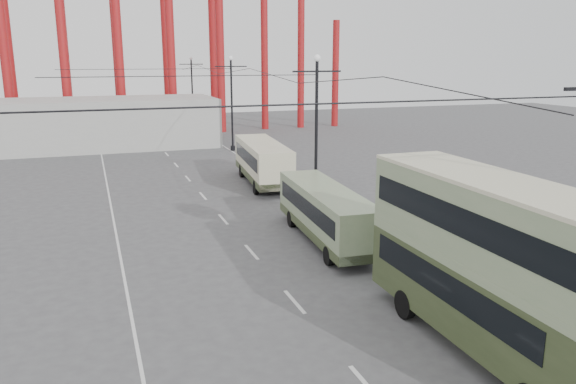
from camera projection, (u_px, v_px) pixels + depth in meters
name	position (u px, v px, depth m)	size (l,w,h in m)	color
ground	(366.00, 347.00, 18.15)	(160.00, 160.00, 0.00)	#49494B
road_markings	(212.00, 204.00, 35.93)	(12.52, 120.00, 0.01)	silver
lamp_post_mid	(316.00, 130.00, 35.38)	(3.20, 0.44, 9.32)	black
lamp_post_far	(232.00, 104.00, 55.55)	(3.20, 0.44, 9.32)	black
lamp_post_distant	(192.00, 92.00, 75.71)	(3.20, 0.44, 9.32)	black
fairground_shed	(108.00, 123.00, 58.69)	(22.00, 10.00, 5.00)	#A7A7A2
double_decker_bus	(493.00, 258.00, 17.14)	(2.71, 10.43, 5.59)	#2F3A1F
single_decker_green	(326.00, 212.00, 28.27)	(2.90, 9.83, 2.74)	gray
single_decker_cream	(263.00, 161.00, 41.29)	(3.44, 10.08, 3.08)	beige
pedestrian	(302.00, 211.00, 30.91)	(0.66, 0.44, 1.82)	black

